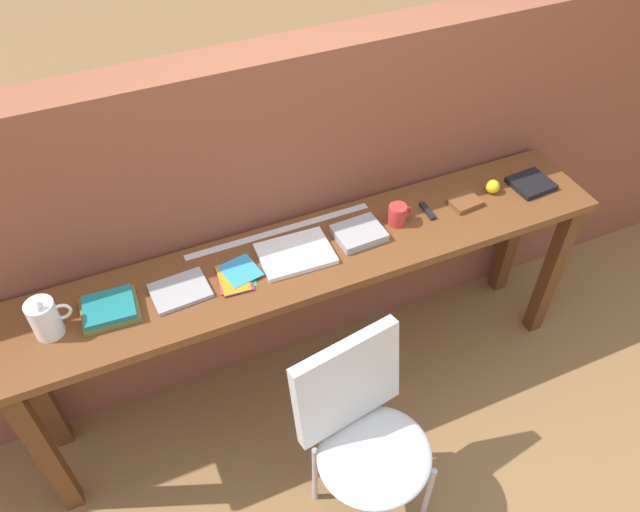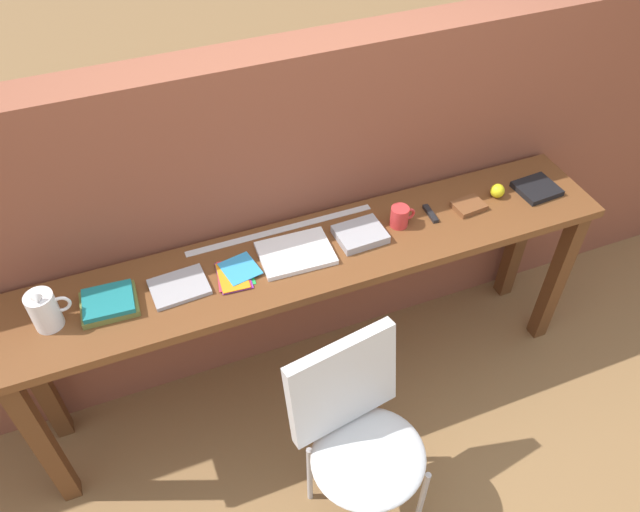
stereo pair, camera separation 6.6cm
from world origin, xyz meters
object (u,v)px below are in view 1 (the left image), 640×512
object	(u,v)px
book_stack_leftmost	(110,309)
multitool_folded	(427,211)
magazine_cycling	(180,291)
leather_journal_brown	(465,202)
pamphlet_pile_colourful	(236,276)
mug	(398,214)
pitcher_white	(45,318)
book_open_centre	(295,254)
book_repair_rightmost	(531,184)
sports_ball_small	(493,187)
chair_white_moulded	(365,431)

from	to	relation	value
book_stack_leftmost	multitool_folded	world-z (taller)	book_stack_leftmost
magazine_cycling	leather_journal_brown	distance (m)	1.26
pamphlet_pile_colourful	mug	distance (m)	0.72
pitcher_white	book_open_centre	distance (m)	0.94
pitcher_white	book_repair_rightmost	xyz separation A→B (m)	(2.06, -0.00, -0.06)
pamphlet_pile_colourful	leather_journal_brown	distance (m)	1.04
sports_ball_small	book_repair_rightmost	size ratio (longest dim) A/B	0.36
book_stack_leftmost	multitool_folded	size ratio (longest dim) A/B	1.90
pamphlet_pile_colourful	leather_journal_brown	size ratio (longest dim) A/B	1.45
chair_white_moulded	magazine_cycling	xyz separation A→B (m)	(-0.48, 0.62, 0.36)
chair_white_moulded	magazine_cycling	bearing A→B (deg)	127.77
pamphlet_pile_colourful	multitool_folded	xyz separation A→B (m)	(0.87, 0.03, 0.00)
magazine_cycling	sports_ball_small	bearing A→B (deg)	-2.34
pitcher_white	book_open_centre	bearing A→B (deg)	0.66
magazine_cycling	mug	xyz separation A→B (m)	(0.93, 0.02, 0.04)
multitool_folded	book_stack_leftmost	bearing A→B (deg)	-179.02
mug	multitool_folded	world-z (taller)	mug
chair_white_moulded	multitool_folded	size ratio (longest dim) A/B	8.10
book_stack_leftmost	leather_journal_brown	size ratio (longest dim) A/B	1.60
pamphlet_pile_colourful	book_repair_rightmost	distance (m)	1.38
book_open_centre	book_repair_rightmost	xyz separation A→B (m)	(1.13, -0.01, 0.00)
chair_white_moulded	leather_journal_brown	world-z (taller)	leather_journal_brown
magazine_cycling	book_open_centre	world-z (taller)	book_open_centre
multitool_folded	book_repair_rightmost	world-z (taller)	book_repair_rightmost
leather_journal_brown	book_repair_rightmost	bearing A→B (deg)	-7.21
pamphlet_pile_colourful	multitool_folded	size ratio (longest dim) A/B	1.72
book_open_centre	sports_ball_small	size ratio (longest dim) A/B	4.62
mug	sports_ball_small	size ratio (longest dim) A/B	1.77
magazine_cycling	leather_journal_brown	world-z (taller)	leather_journal_brown
magazine_cycling	book_open_centre	distance (m)	0.47
book_stack_leftmost	magazine_cycling	size ratio (longest dim) A/B	0.99
book_open_centre	multitool_folded	size ratio (longest dim) A/B	2.61
pitcher_white	multitool_folded	size ratio (longest dim) A/B	1.67
chair_white_moulded	pitcher_white	distance (m)	1.21
pitcher_white	pamphlet_pile_colourful	size ratio (longest dim) A/B	0.97
book_stack_leftmost	mug	size ratio (longest dim) A/B	1.90
chair_white_moulded	mug	bearing A→B (deg)	54.80
magazine_cycling	book_stack_leftmost	bearing A→B (deg)	175.88
pitcher_white	mug	distance (m)	1.40
book_open_centre	mug	size ratio (longest dim) A/B	2.61
book_stack_leftmost	magazine_cycling	xyz separation A→B (m)	(0.26, -0.00, -0.01)
mug	leather_journal_brown	world-z (taller)	mug
chair_white_moulded	book_open_centre	distance (m)	0.73
chair_white_moulded	sports_ball_small	distance (m)	1.20
pamphlet_pile_colourful	book_open_centre	distance (m)	0.25
pamphlet_pile_colourful	mug	xyz separation A→B (m)	(0.72, 0.03, 0.04)
book_stack_leftmost	book_open_centre	distance (m)	0.73
book_stack_leftmost	mug	world-z (taller)	mug
pitcher_white	leather_journal_brown	distance (m)	1.72
book_stack_leftmost	leather_journal_brown	world-z (taller)	book_stack_leftmost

